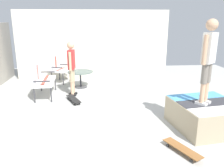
{
  "coord_description": "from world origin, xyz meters",
  "views": [
    {
      "loc": [
        -5.33,
        0.54,
        2.33
      ],
      "look_at": [
        0.33,
        0.04,
        0.7
      ],
      "focal_mm": 36.24,
      "sensor_mm": 36.0,
      "label": 1
    }
  ],
  "objects_px": {
    "patio_table": "(80,76)",
    "person_watching": "(72,65)",
    "skateboard_spare": "(182,149)",
    "skate_ramp": "(207,115)",
    "patio_chair_near_house": "(58,66)",
    "skateboard_by_bench": "(73,99)",
    "person_skater": "(208,56)",
    "patio_bench": "(41,77)"
  },
  "relations": [
    {
      "from": "patio_table",
      "to": "person_watching",
      "type": "xyz_separation_m",
      "value": [
        -0.85,
        0.21,
        0.58
      ]
    },
    {
      "from": "patio_table",
      "to": "skateboard_spare",
      "type": "distance_m",
      "value": 4.78
    },
    {
      "from": "skate_ramp",
      "to": "patio_chair_near_house",
      "type": "height_order",
      "value": "patio_chair_near_house"
    },
    {
      "from": "patio_table",
      "to": "skateboard_by_bench",
      "type": "bearing_deg",
      "value": 174.27
    },
    {
      "from": "skate_ramp",
      "to": "patio_chair_near_house",
      "type": "xyz_separation_m",
      "value": [
        4.13,
        3.81,
        0.32
      ]
    },
    {
      "from": "skate_ramp",
      "to": "patio_table",
      "type": "bearing_deg",
      "value": 40.99
    },
    {
      "from": "skateboard_by_bench",
      "to": "skateboard_spare",
      "type": "bearing_deg",
      "value": -142.83
    },
    {
      "from": "person_skater",
      "to": "skateboard_by_bench",
      "type": "height_order",
      "value": "person_skater"
    },
    {
      "from": "patio_table",
      "to": "person_skater",
      "type": "height_order",
      "value": "person_skater"
    },
    {
      "from": "patio_chair_near_house",
      "to": "patio_table",
      "type": "relative_size",
      "value": 1.13
    },
    {
      "from": "patio_bench",
      "to": "patio_chair_near_house",
      "type": "distance_m",
      "value": 1.66
    },
    {
      "from": "skateboard_by_bench",
      "to": "patio_bench",
      "type": "bearing_deg",
      "value": 59.58
    },
    {
      "from": "skate_ramp",
      "to": "patio_table",
      "type": "distance_m",
      "value": 4.48
    },
    {
      "from": "person_watching",
      "to": "skateboard_by_bench",
      "type": "bearing_deg",
      "value": -174.22
    },
    {
      "from": "person_skater",
      "to": "skateboard_spare",
      "type": "height_order",
      "value": "person_skater"
    },
    {
      "from": "patio_chair_near_house",
      "to": "person_skater",
      "type": "xyz_separation_m",
      "value": [
        -4.2,
        -3.64,
        1.01
      ]
    },
    {
      "from": "patio_table",
      "to": "skateboard_spare",
      "type": "xyz_separation_m",
      "value": [
        -4.32,
        -2.01,
        -0.32
      ]
    },
    {
      "from": "patio_bench",
      "to": "person_watching",
      "type": "height_order",
      "value": "person_watching"
    },
    {
      "from": "person_skater",
      "to": "patio_table",
      "type": "bearing_deg",
      "value": 38.74
    },
    {
      "from": "skate_ramp",
      "to": "patio_bench",
      "type": "distance_m",
      "value": 4.81
    },
    {
      "from": "skateboard_spare",
      "to": "person_skater",
      "type": "bearing_deg",
      "value": -40.95
    },
    {
      "from": "person_skater",
      "to": "skateboard_spare",
      "type": "distance_m",
      "value": 1.93
    },
    {
      "from": "patio_table",
      "to": "skateboard_by_bench",
      "type": "xyz_separation_m",
      "value": [
        -1.48,
        0.15,
        -0.32
      ]
    },
    {
      "from": "person_watching",
      "to": "person_skater",
      "type": "height_order",
      "value": "person_skater"
    },
    {
      "from": "patio_chair_near_house",
      "to": "skateboard_by_bench",
      "type": "relative_size",
      "value": 1.25
    },
    {
      "from": "patio_chair_near_house",
      "to": "skateboard_spare",
      "type": "relative_size",
      "value": 1.26
    },
    {
      "from": "patio_bench",
      "to": "skateboard_spare",
      "type": "height_order",
      "value": "patio_bench"
    },
    {
      "from": "patio_table",
      "to": "skateboard_by_bench",
      "type": "relative_size",
      "value": 1.11
    },
    {
      "from": "skate_ramp",
      "to": "skateboard_by_bench",
      "type": "relative_size",
      "value": 2.81
    },
    {
      "from": "patio_table",
      "to": "skateboard_spare",
      "type": "height_order",
      "value": "patio_table"
    },
    {
      "from": "patio_chair_near_house",
      "to": "person_watching",
      "type": "bearing_deg",
      "value": -157.54
    },
    {
      "from": "person_watching",
      "to": "skateboard_by_bench",
      "type": "distance_m",
      "value": 1.1
    },
    {
      "from": "patio_chair_near_house",
      "to": "person_watching",
      "type": "xyz_separation_m",
      "value": [
        -1.6,
        -0.66,
        0.37
      ]
    },
    {
      "from": "patio_bench",
      "to": "patio_chair_near_house",
      "type": "bearing_deg",
      "value": -9.98
    },
    {
      "from": "skateboard_by_bench",
      "to": "skateboard_spare",
      "type": "xyz_separation_m",
      "value": [
        -2.84,
        -2.16,
        0.0
      ]
    },
    {
      "from": "skateboard_spare",
      "to": "patio_table",
      "type": "bearing_deg",
      "value": 24.91
    },
    {
      "from": "person_watching",
      "to": "person_skater",
      "type": "bearing_deg",
      "value": -131.13
    },
    {
      "from": "patio_chair_near_house",
      "to": "person_skater",
      "type": "height_order",
      "value": "person_skater"
    },
    {
      "from": "patio_bench",
      "to": "skateboard_by_bench",
      "type": "relative_size",
      "value": 1.57
    },
    {
      "from": "person_watching",
      "to": "skateboard_by_bench",
      "type": "relative_size",
      "value": 2.08
    },
    {
      "from": "skate_ramp",
      "to": "skateboard_by_bench",
      "type": "bearing_deg",
      "value": 58.35
    },
    {
      "from": "skate_ramp",
      "to": "person_skater",
      "type": "bearing_deg",
      "value": 110.99
    }
  ]
}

